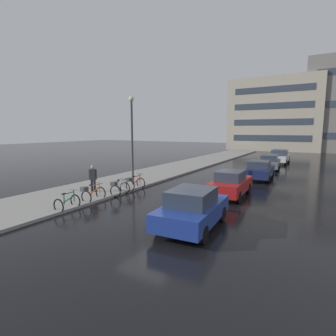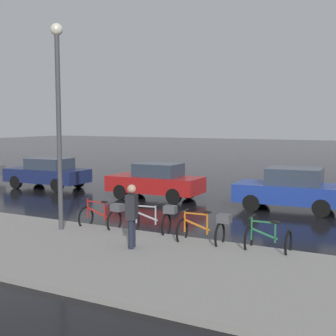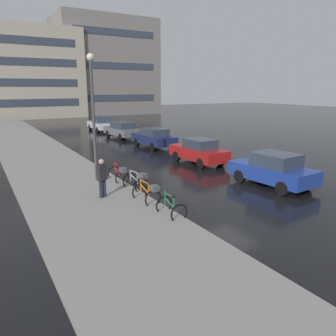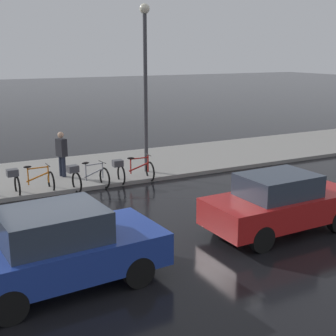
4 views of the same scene
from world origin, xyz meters
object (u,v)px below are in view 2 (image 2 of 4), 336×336
(car_blue, at_px, (291,189))
(car_navy, at_px, (48,173))
(car_red, at_px, (156,181))
(pedestrian, at_px, (132,215))
(streetlamp, at_px, (58,107))
(bicycle_nearest, at_px, (268,240))
(bicycle_third, at_px, (155,220))
(bicycle_farthest, at_px, (104,216))
(bicycle_second, at_px, (206,229))

(car_blue, height_order, car_navy, car_blue)
(car_red, height_order, pedestrian, pedestrian)
(car_red, relative_size, pedestrian, 2.34)
(streetlamp, bearing_deg, car_red, 5.25)
(bicycle_nearest, height_order, car_navy, car_navy)
(bicycle_third, relative_size, car_red, 0.34)
(bicycle_third, distance_m, car_navy, 11.42)
(car_blue, bearing_deg, car_red, 92.00)
(bicycle_farthest, height_order, car_blue, car_blue)
(streetlamp, bearing_deg, pedestrian, -103.98)
(bicycle_third, relative_size, streetlamp, 0.23)
(bicycle_second, relative_size, car_blue, 0.34)
(bicycle_third, bearing_deg, bicycle_farthest, 95.61)
(bicycle_nearest, xyz_separation_m, bicycle_second, (-0.08, 1.65, 0.12))
(bicycle_nearest, distance_m, bicycle_second, 1.66)
(bicycle_farthest, bearing_deg, car_red, 14.90)
(bicycle_nearest, xyz_separation_m, pedestrian, (-1.45, 3.09, 0.61))
(pedestrian, distance_m, streetlamp, 4.12)
(bicycle_farthest, bearing_deg, car_blue, -34.27)
(bicycle_farthest, height_order, car_navy, car_navy)
(car_navy, bearing_deg, bicycle_farthest, -127.99)
(car_navy, bearing_deg, pedestrian, -127.97)
(bicycle_third, distance_m, bicycle_farthest, 1.69)
(bicycle_nearest, xyz_separation_m, streetlamp, (-0.70, 6.06, 3.36))
(bicycle_second, xyz_separation_m, pedestrian, (-1.37, 1.44, 0.49))
(bicycle_third, height_order, bicycle_farthest, bicycle_third)
(bicycle_second, bearing_deg, bicycle_farthest, 86.57)
(bicycle_nearest, bearing_deg, car_navy, 64.08)
(car_red, bearing_deg, streetlamp, -174.75)
(car_navy, distance_m, streetlamp, 10.41)
(bicycle_third, xyz_separation_m, bicycle_farthest, (-0.17, 1.68, -0.01))
(car_blue, xyz_separation_m, car_navy, (0.13, 12.15, -0.04))
(bicycle_second, bearing_deg, pedestrian, 133.59)
(pedestrian, xyz_separation_m, streetlamp, (0.74, 2.97, 2.76))
(car_red, xyz_separation_m, streetlamp, (-6.74, -0.62, 2.98))
(car_red, bearing_deg, car_navy, 87.04)
(car_navy, relative_size, streetlamp, 0.69)
(bicycle_nearest, relative_size, bicycle_farthest, 0.76)
(pedestrian, bearing_deg, bicycle_nearest, -64.93)
(bicycle_nearest, distance_m, pedestrian, 3.46)
(bicycle_nearest, relative_size, pedestrian, 0.61)
(car_blue, height_order, pedestrian, pedestrian)
(car_navy, bearing_deg, bicycle_third, -122.13)
(car_red, bearing_deg, bicycle_third, -150.46)
(bicycle_second, xyz_separation_m, bicycle_third, (0.37, 1.78, 0.00))
(pedestrian, height_order, streetlamp, streetlamp)
(bicycle_third, distance_m, pedestrian, 1.84)
(bicycle_farthest, distance_m, car_navy, 10.14)
(bicycle_second, height_order, car_navy, car_navy)
(bicycle_third, xyz_separation_m, car_red, (5.74, 3.25, 0.27))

